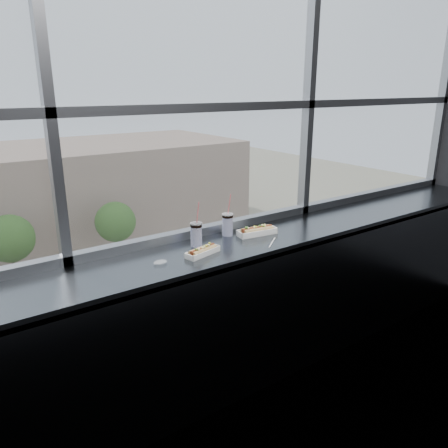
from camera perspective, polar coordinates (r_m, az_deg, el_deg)
wall_back_lower at (r=3.43m, az=-2.41°, el=-9.98°), size 6.00×0.00×6.00m
window_glass at (r=3.07m, az=-3.07°, el=20.58°), size 6.00×0.00×6.00m
window_mullions at (r=3.05m, az=-2.85°, el=20.60°), size 6.00×0.08×2.40m
counter at (r=3.01m, az=0.30°, el=-3.20°), size 6.00×0.55×0.06m
counter_fascia at (r=3.06m, az=3.13°, el=-13.75°), size 6.00×0.04×1.04m
hotdog_tray_left at (r=2.82m, az=-2.80°, el=-3.54°), size 0.26×0.14×0.06m
hotdog_tray_right at (r=3.19m, az=4.33°, el=-0.90°), size 0.31×0.14×0.07m
soda_cup_left at (r=2.95m, az=-3.64°, el=-1.21°), size 0.08×0.08×0.31m
soda_cup_right at (r=3.16m, az=0.46°, el=0.09°), size 0.08×0.08×0.31m
loose_straw at (r=3.05m, az=6.31°, el=-2.41°), size 0.16×0.13×0.01m
wrapper at (r=2.70m, az=-8.33°, el=-4.95°), size 0.09×0.07×0.02m
car_near_c at (r=22.13m, az=-27.01°, el=-17.26°), size 3.47×6.98×2.24m
car_far_c at (r=31.52m, az=-10.26°, el=-5.36°), size 2.92×5.75×1.84m
car_near_d at (r=23.69m, az=-9.47°, el=-13.28°), size 3.02×6.22×2.01m
car_far_b at (r=29.37m, az=-24.83°, el=-8.11°), size 3.01×6.89×2.27m
pedestrian_c at (r=33.09m, az=-22.02°, el=-5.33°), size 0.61×0.82×1.84m
tree_center at (r=32.33m, az=-26.17°, el=-1.73°), size 3.23×3.23×5.05m
tree_right at (r=34.08m, az=-14.00°, el=0.26°), size 3.09×3.09×4.82m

